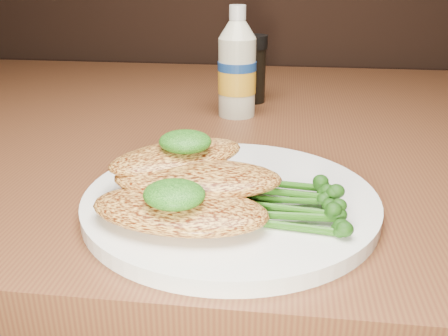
# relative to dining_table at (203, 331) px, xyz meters

# --- Properties ---
(dining_table) EXTENTS (1.20, 0.80, 0.75)m
(dining_table) POSITION_rel_dining_table_xyz_m (0.00, 0.00, 0.00)
(dining_table) COLOR #522918
(dining_table) RESTS_ON floor
(plate) EXTENTS (0.26, 0.26, 0.01)m
(plate) POSITION_rel_dining_table_xyz_m (0.08, -0.26, 0.38)
(plate) COLOR white
(plate) RESTS_ON dining_table
(chicken_front) EXTENTS (0.15, 0.09, 0.02)m
(chicken_front) POSITION_rel_dining_table_xyz_m (0.04, -0.32, 0.40)
(chicken_front) COLOR gold
(chicken_front) RESTS_ON plate
(chicken_mid) EXTENTS (0.15, 0.08, 0.02)m
(chicken_mid) POSITION_rel_dining_table_xyz_m (0.05, -0.27, 0.41)
(chicken_mid) COLOR gold
(chicken_mid) RESTS_ON plate
(chicken_back) EXTENTS (0.14, 0.13, 0.02)m
(chicken_back) POSITION_rel_dining_table_xyz_m (0.02, -0.24, 0.42)
(chicken_back) COLOR gold
(chicken_back) RESTS_ON plate
(pesto_front) EXTENTS (0.06, 0.05, 0.02)m
(pesto_front) POSITION_rel_dining_table_xyz_m (0.04, -0.32, 0.42)
(pesto_front) COLOR #093507
(pesto_front) RESTS_ON chicken_front
(pesto_back) EXTENTS (0.05, 0.05, 0.02)m
(pesto_back) POSITION_rel_dining_table_xyz_m (0.03, -0.25, 0.43)
(pesto_back) COLOR #093507
(pesto_back) RESTS_ON chicken_back
(broccolini_bundle) EXTENTS (0.13, 0.10, 0.02)m
(broccolini_bundle) POSITION_rel_dining_table_xyz_m (0.12, -0.28, 0.40)
(broccolini_bundle) COLOR #235612
(broccolini_bundle) RESTS_ON plate
(mayo_bottle) EXTENTS (0.07, 0.07, 0.15)m
(mayo_bottle) POSITION_rel_dining_table_xyz_m (0.05, 0.03, 0.45)
(mayo_bottle) COLOR beige
(mayo_bottle) RESTS_ON dining_table
(pepper_grinder) EXTENTS (0.05, 0.05, 0.10)m
(pepper_grinder) POSITION_rel_dining_table_xyz_m (0.07, 0.11, 0.43)
(pepper_grinder) COLOR black
(pepper_grinder) RESTS_ON dining_table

